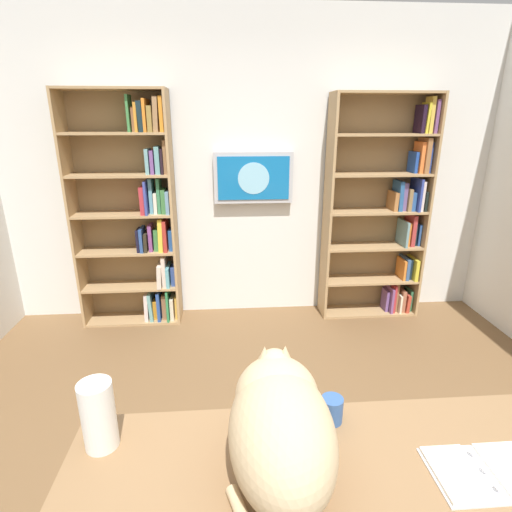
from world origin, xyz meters
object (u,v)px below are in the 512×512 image
(bookshelf_right, at_px, (138,215))
(paper_towel_roll, at_px, (98,415))
(wall_mounted_tv, at_px, (253,178))
(desk, at_px, (328,502))
(coffee_mug, at_px, (332,410))
(open_binder, at_px, (484,472))
(bookshelf_left, at_px, (386,213))
(cat, at_px, (280,423))

(bookshelf_right, height_order, paper_towel_roll, bookshelf_right)
(bookshelf_right, relative_size, wall_mounted_tv, 2.90)
(wall_mounted_tv, distance_m, desk, 2.74)
(coffee_mug, bearing_deg, open_binder, 147.33)
(coffee_mug, bearing_deg, paper_towel_roll, 4.00)
(bookshelf_left, xyz_separation_m, coffee_mug, (1.09, 2.34, -0.17))
(paper_towel_roll, height_order, coffee_mug, paper_towel_roll)
(desk, height_order, cat, cat)
(bookshelf_right, bearing_deg, desk, 112.72)
(bookshelf_right, relative_size, open_binder, 6.17)
(wall_mounted_tv, bearing_deg, paper_towel_roll, 74.68)
(wall_mounted_tv, distance_m, open_binder, 2.79)
(wall_mounted_tv, xyz_separation_m, coffee_mug, (-0.12, 2.42, -0.50))
(bookshelf_right, xyz_separation_m, wall_mounted_tv, (-1.02, -0.09, 0.30))
(bookshelf_left, relative_size, coffee_mug, 21.01)
(paper_towel_roll, bearing_deg, coffee_mug, -176.00)
(wall_mounted_tv, bearing_deg, cat, 87.82)
(coffee_mug, bearing_deg, desk, 75.05)
(desk, distance_m, cat, 0.33)
(bookshelf_right, distance_m, wall_mounted_tv, 1.07)
(wall_mounted_tv, distance_m, cat, 2.65)
(wall_mounted_tv, bearing_deg, desk, 91.18)
(wall_mounted_tv, xyz_separation_m, desk, (-0.05, 2.66, -0.66))
(cat, bearing_deg, desk, 165.82)
(bookshelf_left, relative_size, bookshelf_right, 0.99)
(wall_mounted_tv, bearing_deg, bookshelf_left, 176.11)
(bookshelf_right, xyz_separation_m, coffee_mug, (-1.14, 2.34, -0.19))
(bookshelf_left, bearing_deg, bookshelf_right, 0.11)
(coffee_mug, bearing_deg, bookshelf_left, -115.03)
(wall_mounted_tv, xyz_separation_m, open_binder, (-0.53, 2.69, -0.54))
(bookshelf_left, relative_size, cat, 3.06)
(desk, bearing_deg, wall_mounted_tv, -88.82)
(bookshelf_left, xyz_separation_m, cat, (1.31, 2.54, -0.05))
(paper_towel_roll, xyz_separation_m, coffee_mug, (-0.80, -0.06, -0.07))
(bookshelf_right, height_order, coffee_mug, bookshelf_right)
(bookshelf_left, bearing_deg, cat, 62.68)
(bookshelf_left, xyz_separation_m, open_binder, (0.68, 2.61, -0.21))
(cat, relative_size, paper_towel_roll, 2.71)
(bookshelf_right, xyz_separation_m, desk, (-1.08, 2.57, -0.35))
(desk, bearing_deg, bookshelf_right, -67.28)
(bookshelf_right, xyz_separation_m, cat, (-0.92, 2.53, -0.07))
(desk, relative_size, open_binder, 5.09)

